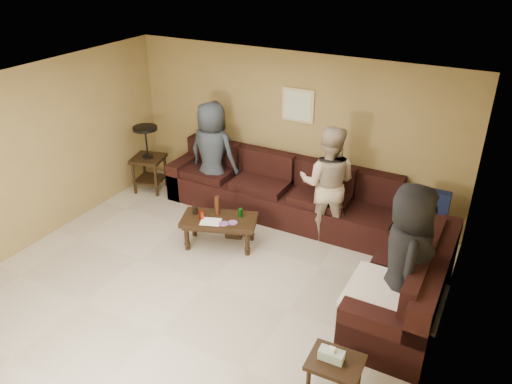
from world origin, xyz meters
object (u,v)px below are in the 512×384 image
at_px(side_table_right, 334,364).
at_px(waste_bin, 235,227).
at_px(coffee_table, 219,222).
at_px(person_right, 406,259).
at_px(person_left, 212,154).
at_px(end_table_left, 148,158).
at_px(person_middle, 328,183).
at_px(sectional_sofa, 313,223).

distance_m(side_table_right, waste_bin, 3.08).
bearing_deg(side_table_right, waste_bin, 138.44).
height_order(coffee_table, waste_bin, coffee_table).
bearing_deg(coffee_table, person_right, -9.27).
relative_size(coffee_table, person_left, 0.68).
distance_m(waste_bin, person_left, 1.35).
bearing_deg(end_table_left, coffee_table, -24.91).
height_order(side_table_right, waste_bin, side_table_right).
xyz_separation_m(end_table_left, person_left, (1.21, 0.17, 0.25)).
relative_size(person_left, person_middle, 1.00).
height_order(coffee_table, person_left, person_left).
bearing_deg(side_table_right, end_table_left, 148.73).
height_order(end_table_left, person_left, person_left).
distance_m(coffee_table, person_right, 2.75).
bearing_deg(coffee_table, end_table_left, 155.09).
xyz_separation_m(end_table_left, person_middle, (3.23, 0.04, 0.25)).
bearing_deg(sectional_sofa, end_table_left, 175.35).
distance_m(end_table_left, person_right, 4.86).
bearing_deg(person_left, coffee_table, 126.32).
xyz_separation_m(waste_bin, person_left, (-0.85, 0.77, 0.72)).
height_order(coffee_table, person_right, person_right).
relative_size(sectional_sofa, waste_bin, 16.39).
relative_size(side_table_right, person_left, 0.33).
bearing_deg(end_table_left, person_left, 7.90).
height_order(side_table_right, person_middle, person_middle).
height_order(sectional_sofa, person_middle, person_middle).
xyz_separation_m(coffee_table, person_right, (2.67, -0.44, 0.51)).
bearing_deg(person_left, side_table_right, 138.81).
distance_m(side_table_right, person_left, 4.25).
bearing_deg(coffee_table, person_middle, 37.93).
bearing_deg(waste_bin, person_right, -16.16).
bearing_deg(person_left, person_middle, 176.87).
bearing_deg(person_middle, coffee_table, 25.56).
distance_m(coffee_table, end_table_left, 2.21).
bearing_deg(side_table_right, person_left, 138.21).
relative_size(end_table_left, side_table_right, 2.05).
distance_m(side_table_right, person_right, 1.42).
distance_m(sectional_sofa, person_left, 2.06).
bearing_deg(person_middle, end_table_left, -11.73).
bearing_deg(person_right, sectional_sofa, 37.68).
relative_size(waste_bin, person_left, 0.16).
distance_m(end_table_left, person_left, 1.25).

